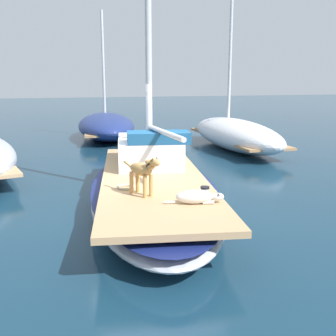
% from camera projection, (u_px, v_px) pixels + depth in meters
% --- Properties ---
extents(ground_plane, '(120.00, 120.00, 0.00)m').
position_uv_depth(ground_plane, '(153.00, 205.00, 8.33)').
color(ground_plane, '#143347').
extents(sailboat_main, '(3.95, 7.60, 0.66)m').
position_uv_depth(sailboat_main, '(153.00, 190.00, 8.26)').
color(sailboat_main, '#B2B7C1').
rests_on(sailboat_main, ground).
extents(cabin_house, '(1.82, 2.47, 0.84)m').
position_uv_depth(cabin_house, '(150.00, 149.00, 9.20)').
color(cabin_house, silver).
rests_on(cabin_house, sailboat_main).
extents(dog_tan, '(0.46, 0.89, 0.70)m').
position_uv_depth(dog_tan, '(143.00, 171.00, 6.62)').
color(dog_tan, tan).
rests_on(dog_tan, sailboat_main).
extents(dog_white, '(0.94, 0.40, 0.22)m').
position_uv_depth(dog_white, '(197.00, 197.00, 6.24)').
color(dog_white, silver).
rests_on(dog_white, sailboat_main).
extents(deck_winch, '(0.16, 0.16, 0.21)m').
position_uv_depth(deck_winch, '(205.00, 193.00, 6.48)').
color(deck_winch, '#B7B7BC').
rests_on(deck_winch, sailboat_main).
extents(coiled_rope, '(0.32, 0.32, 0.04)m').
position_uv_depth(coiled_rope, '(126.00, 187.00, 7.16)').
color(coiled_rope, beige).
rests_on(coiled_rope, sailboat_main).
extents(moored_boat_far_astern, '(3.09, 6.09, 5.66)m').
position_uv_depth(moored_boat_far_astern, '(106.00, 126.00, 17.95)').
color(moored_boat_far_astern, navy).
rests_on(moored_boat_far_astern, ground).
extents(moored_boat_starboard_side, '(2.61, 7.04, 6.56)m').
position_uv_depth(moored_boat_starboard_side, '(235.00, 133.00, 15.23)').
color(moored_boat_starboard_side, white).
rests_on(moored_boat_starboard_side, ground).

